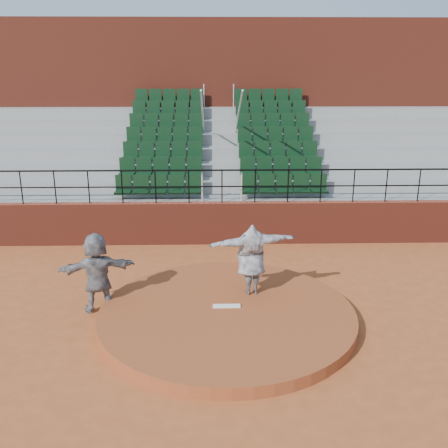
{
  "coord_description": "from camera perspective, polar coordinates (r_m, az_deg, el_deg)",
  "views": [
    {
      "loc": [
        -0.29,
        -9.66,
        5.22
      ],
      "look_at": [
        0.0,
        2.5,
        1.4
      ],
      "focal_mm": 40.0,
      "sensor_mm": 36.0,
      "label": 1
    }
  ],
  "objects": [
    {
      "name": "ground",
      "position": [
        10.99,
        0.32,
        -10.94
      ],
      "size": [
        90.0,
        90.0,
        0.0
      ],
      "primitive_type": "plane",
      "color": "#A95126",
      "rests_on": "ground"
    },
    {
      "name": "seating_deck",
      "position": [
        18.7,
        -0.46,
        5.75
      ],
      "size": [
        24.0,
        5.97,
        4.63
      ],
      "color": "gray",
      "rests_on": "ground"
    },
    {
      "name": "pitcher",
      "position": [
        11.33,
        3.14,
        -4.04
      ],
      "size": [
        2.11,
        1.04,
        1.66
      ],
      "primitive_type": "imported",
      "rotation": [
        0.0,
        0.0,
        3.39
      ],
      "color": "black",
      "rests_on": "pitchers_mound"
    },
    {
      "name": "pitchers_mound",
      "position": [
        10.93,
        0.32,
        -10.36
      ],
      "size": [
        5.5,
        5.5,
        0.25
      ],
      "primitive_type": "cylinder",
      "color": "#974521",
      "rests_on": "ground"
    },
    {
      "name": "pitching_rubber",
      "position": [
        11.0,
        0.3,
        -9.35
      ],
      "size": [
        0.6,
        0.15,
        0.03
      ],
      "primitive_type": "cube",
      "color": "white",
      "rests_on": "pitchers_mound"
    },
    {
      "name": "boundary_wall",
      "position": [
        15.36,
        -0.23,
        0.13
      ],
      "size": [
        24.0,
        0.3,
        1.3
      ],
      "primitive_type": "cube",
      "color": "maroon",
      "rests_on": "ground"
    },
    {
      "name": "press_box_facade",
      "position": [
        22.33,
        -0.65,
        13.15
      ],
      "size": [
        24.0,
        3.0,
        7.1
      ],
      "primitive_type": "cube",
      "color": "maroon",
      "rests_on": "ground"
    },
    {
      "name": "wall_railing",
      "position": [
        15.01,
        -0.23,
        5.16
      ],
      "size": [
        24.04,
        0.05,
        1.03
      ],
      "color": "black",
      "rests_on": "boundary_wall"
    },
    {
      "name": "fielder",
      "position": [
        11.41,
        -14.29,
        -5.36
      ],
      "size": [
        1.76,
        0.94,
        1.82
      ],
      "primitive_type": "imported",
      "rotation": [
        0.0,
        0.0,
        3.39
      ],
      "color": "black",
      "rests_on": "ground"
    }
  ]
}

